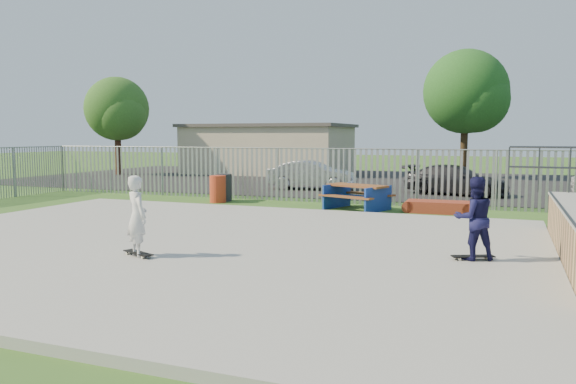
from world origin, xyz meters
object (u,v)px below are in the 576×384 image
(tree_left, at_px, (117,109))
(skater_white, at_px, (137,216))
(car_silver, at_px, (312,175))
(skater_navy, at_px, (474,218))
(car_dark, at_px, (456,180))
(trash_bin_red, at_px, (218,189))
(funbox, at_px, (439,207))
(picnic_table, at_px, (357,197))
(tree_mid, at_px, (466,92))
(trash_bin_grey, at_px, (224,187))

(tree_left, bearing_deg, skater_white, -51.20)
(skater_white, bearing_deg, car_silver, -51.07)
(car_silver, xyz_separation_m, skater_navy, (7.71, -13.23, 0.26))
(car_dark, bearing_deg, trash_bin_red, 139.21)
(funbox, xyz_separation_m, car_dark, (0.04, 5.78, 0.45))
(car_silver, relative_size, car_dark, 0.94)
(funbox, bearing_deg, trash_bin_red, 178.89)
(trash_bin_red, relative_size, skater_navy, 0.64)
(picnic_table, relative_size, skater_white, 1.56)
(trash_bin_red, xyz_separation_m, skater_white, (3.34, -9.41, 0.43))
(tree_mid, height_order, skater_navy, tree_mid)
(skater_white, bearing_deg, skater_navy, -128.78)
(car_silver, bearing_deg, trash_bin_grey, 155.20)
(car_silver, height_order, tree_mid, tree_mid)
(car_dark, xyz_separation_m, tree_mid, (-0.35, 9.39, 4.29))
(trash_bin_grey, height_order, car_dark, car_dark)
(tree_mid, bearing_deg, trash_bin_red, -116.57)
(trash_bin_grey, distance_m, car_dark, 9.65)
(tree_mid, height_order, skater_white, tree_mid)
(car_dark, bearing_deg, funbox, -167.59)
(picnic_table, relative_size, skater_navy, 1.56)
(picnic_table, xyz_separation_m, tree_left, (-18.22, 10.91, 3.68))
(picnic_table, height_order, skater_white, skater_white)
(funbox, height_order, trash_bin_grey, trash_bin_grey)
(trash_bin_grey, xyz_separation_m, car_dark, (8.02, 5.37, 0.12))
(trash_bin_red, bearing_deg, skater_navy, -38.17)
(picnic_table, bearing_deg, car_silver, 141.23)
(picnic_table, relative_size, tree_mid, 0.33)
(car_silver, bearing_deg, tree_mid, -39.08)
(funbox, relative_size, skater_white, 1.21)
(tree_left, relative_size, skater_navy, 3.90)
(car_dark, distance_m, tree_mid, 10.33)
(car_dark, bearing_deg, trash_bin_grey, 136.67)
(skater_navy, bearing_deg, funbox, -103.87)
(skater_white, bearing_deg, tree_mid, -67.11)
(car_silver, bearing_deg, trash_bin_red, 156.93)
(trash_bin_red, distance_m, trash_bin_grey, 0.51)
(tree_left, relative_size, skater_white, 3.90)
(tree_left, height_order, skater_navy, tree_left)
(car_silver, distance_m, tree_mid, 11.94)
(funbox, xyz_separation_m, car_silver, (-6.25, 5.73, 0.49))
(trash_bin_red, distance_m, car_dark, 9.93)
(skater_navy, bearing_deg, trash_bin_grey, -64.82)
(tree_left, bearing_deg, car_silver, -18.76)
(trash_bin_grey, xyz_separation_m, car_silver, (1.72, 5.32, 0.16))
(picnic_table, height_order, car_dark, car_dark)
(funbox, relative_size, trash_bin_grey, 1.85)
(picnic_table, bearing_deg, trash_bin_red, -161.32)
(tree_left, bearing_deg, trash_bin_red, -39.90)
(trash_bin_grey, distance_m, skater_navy, 12.31)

